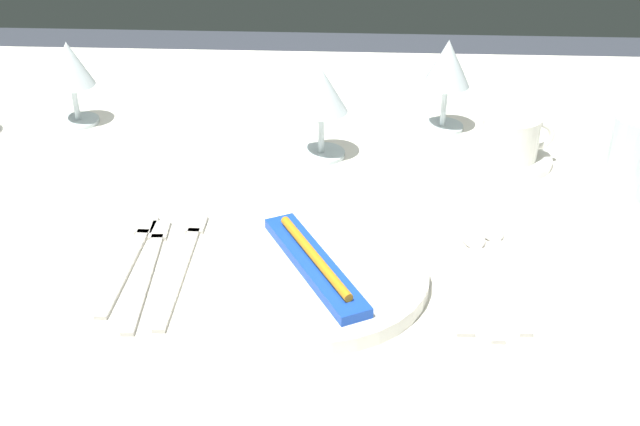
# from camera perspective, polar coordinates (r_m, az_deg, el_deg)

# --- Properties ---
(dining_table) EXTENTS (1.80, 1.11, 0.74)m
(dining_table) POSITION_cam_1_polar(r_m,az_deg,el_deg) (1.14, -1.60, -1.56)
(dining_table) COLOR silver
(dining_table) RESTS_ON ground
(dinner_plate) EXTENTS (0.25, 0.25, 0.02)m
(dinner_plate) POSITION_cam_1_polar(r_m,az_deg,el_deg) (0.89, -0.39, -4.49)
(dinner_plate) COLOR white
(dinner_plate) RESTS_ON dining_table
(toothbrush_package) EXTENTS (0.13, 0.20, 0.02)m
(toothbrush_package) POSITION_cam_1_polar(r_m,az_deg,el_deg) (0.88, -0.39, -3.60)
(toothbrush_package) COLOR blue
(toothbrush_package) RESTS_ON dinner_plate
(fork_outer) EXTENTS (0.02, 0.23, 0.00)m
(fork_outer) POSITION_cam_1_polar(r_m,az_deg,el_deg) (0.94, -9.73, -3.50)
(fork_outer) COLOR beige
(fork_outer) RESTS_ON dining_table
(fork_inner) EXTENTS (0.03, 0.22, 0.00)m
(fork_inner) POSITION_cam_1_polar(r_m,az_deg,el_deg) (0.94, -12.13, -3.80)
(fork_inner) COLOR beige
(fork_inner) RESTS_ON dining_table
(fork_salad) EXTENTS (0.02, 0.21, 0.00)m
(fork_salad) POSITION_cam_1_polar(r_m,az_deg,el_deg) (0.96, -13.33, -3.15)
(fork_salad) COLOR beige
(fork_salad) RESTS_ON dining_table
(dinner_knife) EXTENTS (0.02, 0.22, 0.00)m
(dinner_knife) POSITION_cam_1_polar(r_m,az_deg,el_deg) (0.92, 9.58, -4.43)
(dinner_knife) COLOR beige
(dinner_knife) RESTS_ON dining_table
(spoon_soup) EXTENTS (0.03, 0.21, 0.01)m
(spoon_soup) POSITION_cam_1_polar(r_m,az_deg,el_deg) (0.94, 11.34, -3.83)
(spoon_soup) COLOR beige
(spoon_soup) RESTS_ON dining_table
(spoon_dessert) EXTENTS (0.03, 0.22, 0.01)m
(spoon_dessert) POSITION_cam_1_polar(r_m,az_deg,el_deg) (0.95, 12.77, -3.34)
(spoon_dessert) COLOR beige
(spoon_dessert) RESTS_ON dining_table
(saucer_left) EXTENTS (0.12, 0.12, 0.01)m
(saucer_left) POSITION_cam_1_polar(r_m,az_deg,el_deg) (1.18, 13.18, 3.73)
(saucer_left) COLOR white
(saucer_left) RESTS_ON dining_table
(coffee_cup_left) EXTENTS (0.10, 0.08, 0.06)m
(coffee_cup_left) POSITION_cam_1_polar(r_m,az_deg,el_deg) (1.17, 13.46, 5.29)
(coffee_cup_left) COLOR white
(coffee_cup_left) RESTS_ON saucer_left
(wine_glass_centre) EXTENTS (0.07, 0.07, 0.14)m
(wine_glass_centre) POSITION_cam_1_polar(r_m,az_deg,el_deg) (1.24, 9.02, 10.16)
(wine_glass_centre) COLOR silver
(wine_glass_centre) RESTS_ON dining_table
(wine_glass_left) EXTENTS (0.08, 0.08, 0.13)m
(wine_glass_left) POSITION_cam_1_polar(r_m,az_deg,el_deg) (1.14, 0.09, 8.38)
(wine_glass_left) COLOR silver
(wine_glass_left) RESTS_ON dining_table
(wine_glass_far) EXTENTS (0.07, 0.07, 0.13)m
(wine_glass_far) POSITION_cam_1_polar(r_m,az_deg,el_deg) (1.31, -17.34, 9.80)
(wine_glass_far) COLOR silver
(wine_glass_far) RESTS_ON dining_table
(drink_tumbler) EXTENTS (0.07, 0.07, 0.11)m
(drink_tumbler) POSITION_cam_1_polar(r_m,az_deg,el_deg) (1.13, 21.40, 3.88)
(drink_tumbler) COLOR silver
(drink_tumbler) RESTS_ON dining_table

